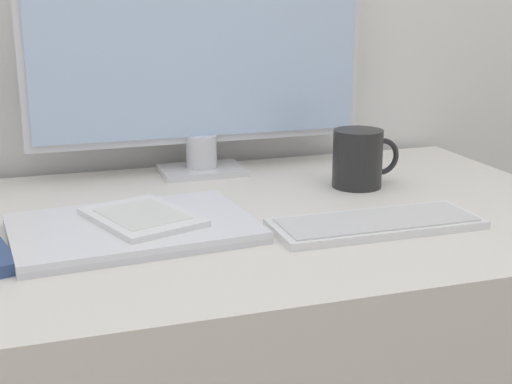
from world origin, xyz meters
name	(u,v)px	position (x,y,z in m)	size (l,w,h in m)	color
monitor	(199,51)	(0.02, 0.45, 0.95)	(0.65, 0.11, 0.44)	silver
keyboard	(376,223)	(0.19, 0.04, 0.72)	(0.32, 0.12, 0.01)	silver
laptop	(133,228)	(-0.16, 0.13, 0.72)	(0.36, 0.27, 0.02)	silver
ereader	(142,217)	(-0.15, 0.13, 0.74)	(0.18, 0.21, 0.01)	white
coffee_mug	(359,158)	(0.27, 0.27, 0.77)	(0.13, 0.09, 0.10)	black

